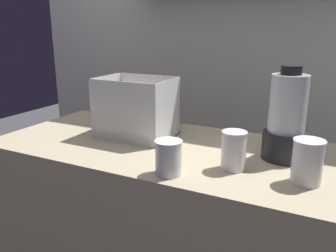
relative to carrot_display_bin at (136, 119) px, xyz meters
The scene contains 7 objects.
counter 0.56m from the carrot_display_bin, 18.16° to the right, with size 1.40×0.64×0.90m, color tan.
back_wall_unit 0.78m from the carrot_display_bin, 75.55° to the left, with size 2.60×0.24×2.50m.
carrot_display_bin is the anchor object (origin of this frame).
blender_pitcher 0.61m from the carrot_display_bin, ahead, with size 0.15×0.15×0.33m.
juice_cup_beet_far_left 0.43m from the carrot_display_bin, 44.67° to the right, with size 0.09×0.09×0.11m.
juice_cup_beet_left 0.51m from the carrot_display_bin, 19.92° to the right, with size 0.08×0.08×0.13m.
juice_cup_pomegranate_middle 0.73m from the carrot_display_bin, 14.36° to the right, with size 0.09×0.09×0.14m.
Camera 1 is at (0.58, -1.15, 1.35)m, focal length 36.95 mm.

